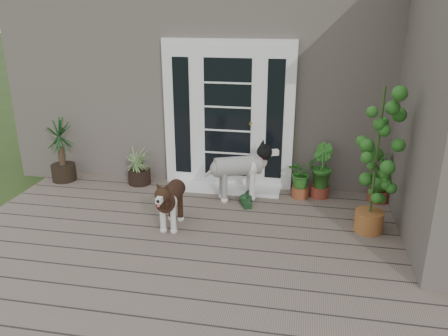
# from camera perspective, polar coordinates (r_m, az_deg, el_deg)

# --- Properties ---
(deck) EXTENTS (6.20, 4.60, 0.12)m
(deck) POSITION_cam_1_polar(r_m,az_deg,el_deg) (4.91, -1.81, -12.48)
(deck) COLOR #6B5B4C
(deck) RESTS_ON ground
(house_main) EXTENTS (7.40, 4.00, 3.10)m
(house_main) POSITION_cam_1_polar(r_m,az_deg,el_deg) (8.42, 4.42, 12.11)
(house_main) COLOR #665E54
(house_main) RESTS_ON ground
(door_unit) EXTENTS (1.90, 0.14, 2.15)m
(door_unit) POSITION_cam_1_polar(r_m,az_deg,el_deg) (6.51, 0.52, 6.67)
(door_unit) COLOR white
(door_unit) RESTS_ON deck
(door_step) EXTENTS (1.60, 0.40, 0.05)m
(door_step) POSITION_cam_1_polar(r_m,az_deg,el_deg) (6.65, 0.19, -2.56)
(door_step) COLOR white
(door_step) RESTS_ON deck
(brindle_dog) EXTENTS (0.32, 0.73, 0.60)m
(brindle_dog) POSITION_cam_1_polar(r_m,az_deg,el_deg) (5.50, -6.71, -4.57)
(brindle_dog) COLOR #351E13
(brindle_dog) RESTS_ON deck
(white_dog) EXTENTS (0.94, 0.68, 0.72)m
(white_dog) POSITION_cam_1_polar(r_m,az_deg,el_deg) (6.22, 1.74, -0.90)
(white_dog) COLOR beige
(white_dog) RESTS_ON deck
(spider_plant) EXTENTS (0.63, 0.63, 0.60)m
(spider_plant) POSITION_cam_1_polar(r_m,az_deg,el_deg) (6.90, -10.80, 0.40)
(spider_plant) COLOR #86AC6A
(spider_plant) RESTS_ON deck
(yucca) EXTENTS (0.84, 0.84, 1.01)m
(yucca) POSITION_cam_1_polar(r_m,az_deg,el_deg) (7.29, -20.05, 2.27)
(yucca) COLOR #103216
(yucca) RESTS_ON deck
(herb_a) EXTENTS (0.55, 0.55, 0.50)m
(herb_a) POSITION_cam_1_polar(r_m,az_deg,el_deg) (6.40, 9.75, -1.61)
(herb_a) COLOR #1A5117
(herb_a) RESTS_ON deck
(herb_b) EXTENTS (0.48, 0.48, 0.56)m
(herb_b) POSITION_cam_1_polar(r_m,az_deg,el_deg) (6.47, 12.14, -1.25)
(herb_b) COLOR #245719
(herb_b) RESTS_ON deck
(herb_c) EXTENTS (0.48, 0.48, 0.58)m
(herb_c) POSITION_cam_1_polar(r_m,az_deg,el_deg) (6.54, 19.23, -1.63)
(herb_c) COLOR #2A621C
(herb_c) RESTS_ON deck
(sapling) EXTENTS (0.54, 0.54, 1.81)m
(sapling) POSITION_cam_1_polar(r_m,az_deg,el_deg) (5.42, 18.80, 0.97)
(sapling) COLOR #205B1A
(sapling) RESTS_ON deck
(clog_left) EXTENTS (0.26, 0.36, 0.10)m
(clog_left) POSITION_cam_1_polar(r_m,az_deg,el_deg) (6.14, 2.76, -4.33)
(clog_left) COLOR #153517
(clog_left) RESTS_ON deck
(clog_right) EXTENTS (0.17, 0.33, 0.10)m
(clog_right) POSITION_cam_1_polar(r_m,az_deg,el_deg) (6.28, 3.11, -3.76)
(clog_right) COLOR #143317
(clog_right) RESTS_ON deck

